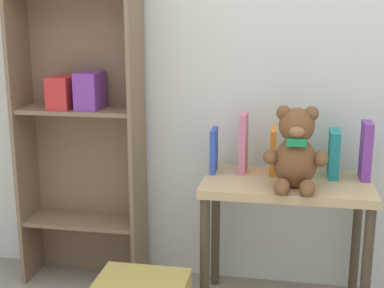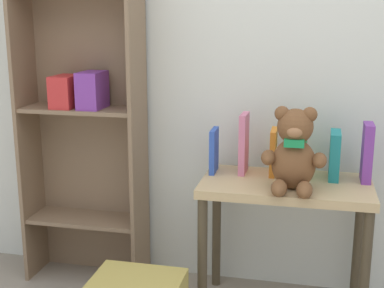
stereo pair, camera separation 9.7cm
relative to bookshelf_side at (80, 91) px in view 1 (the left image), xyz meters
The scene contains 10 objects.
wall_back 0.85m from the bookshelf_side, ahead, with size 4.80×0.06×2.50m.
bookshelf_side is the anchor object (origin of this frame).
display_table 1.04m from the bookshelf_side, ahead, with size 0.69×0.39×0.58m.
teddy_bear 1.01m from the bookshelf_side, 13.88° to the right, with size 0.25×0.23×0.33m.
book_standing_blue 0.67m from the bookshelf_side, ahead, with size 0.02×0.12×0.19m, color #2D51B7.
book_standing_pink 0.77m from the bookshelf_side, ahead, with size 0.03×0.12×0.26m, color #D17093.
book_standing_orange 0.90m from the bookshelf_side, ahead, with size 0.02×0.13×0.20m, color orange.
book_standing_green 1.02m from the bookshelf_side, ahead, with size 0.02×0.14×0.22m, color #33934C.
book_standing_teal 1.15m from the bookshelf_side, ahead, with size 0.04×0.15×0.20m, color teal.
book_standing_purple 1.27m from the bookshelf_side, ahead, with size 0.04×0.12×0.24m, color purple.
Camera 1 is at (0.16, -1.00, 1.24)m, focal length 50.00 mm.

